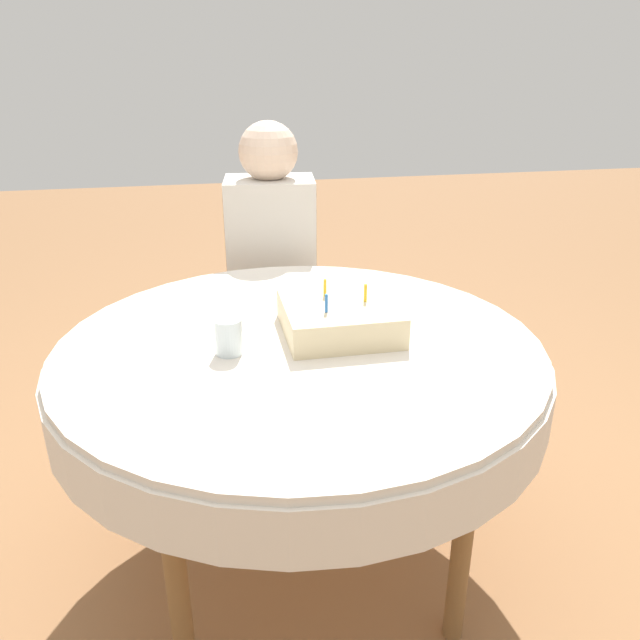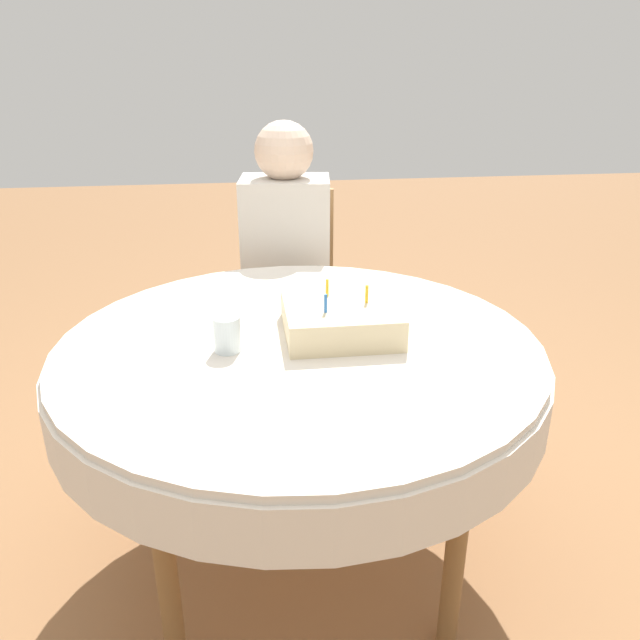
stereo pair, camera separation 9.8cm
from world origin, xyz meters
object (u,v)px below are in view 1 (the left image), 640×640
Objects in this scene: birthday_cake at (339,318)px; chair at (273,300)px; person at (271,253)px; drinking_glass at (229,336)px.

chair is at bearing 94.45° from birthday_cake.
chair is 0.92m from birthday_cake.
chair is 0.24m from person.
chair reaches higher than birthday_cake.
person reaches higher than birthday_cake.
chair reaches higher than drinking_glass.
person is 0.79m from birthday_cake.
drinking_glass is at bearing -166.04° from birthday_cake.
chair is 3.12× the size of birthday_cake.
birthday_cake is at bearing -78.89° from chair.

